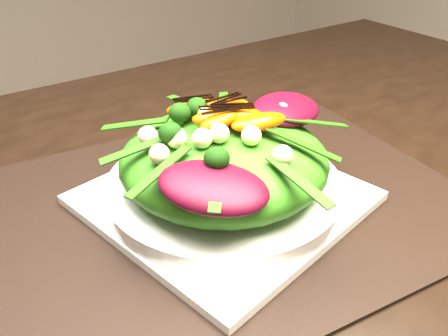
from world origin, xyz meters
TOP-DOWN VIEW (x-y plane):
  - dining_table at (0.00, 0.00)m, footprint 1.60×0.90m
  - placemat at (0.01, -0.03)m, footprint 0.58×0.46m
  - plate_base at (0.01, -0.03)m, footprint 0.31×0.31m
  - salad_bowl at (0.01, -0.03)m, footprint 0.35×0.35m
  - lettuce_mound at (0.01, -0.03)m, footprint 0.24×0.24m
  - radicchio_leaf at (0.10, -0.03)m, footprint 0.11×0.09m
  - orange_segment at (0.01, -0.01)m, footprint 0.06×0.03m
  - broccoli_floret at (-0.05, -0.01)m, footprint 0.04×0.04m
  - macadamia_nut at (0.04, -0.08)m, footprint 0.02×0.02m
  - balsamic_drizzle at (0.01, -0.01)m, footprint 0.05×0.01m

SIDE VIEW (x-z plane):
  - dining_table at x=0.00m, z-range 0.35..1.10m
  - placemat at x=0.01m, z-range 0.75..0.75m
  - plate_base at x=0.01m, z-range 0.75..0.76m
  - salad_bowl at x=0.01m, z-range 0.76..0.78m
  - lettuce_mound at x=0.01m, z-range 0.77..0.85m
  - radicchio_leaf at x=0.10m, z-range 0.83..0.86m
  - macadamia_nut at x=0.04m, z-range 0.84..0.86m
  - orange_segment at x=0.01m, z-range 0.85..0.86m
  - broccoli_floret at x=-0.05m, z-range 0.84..0.88m
  - balsamic_drizzle at x=0.01m, z-range 0.86..0.87m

